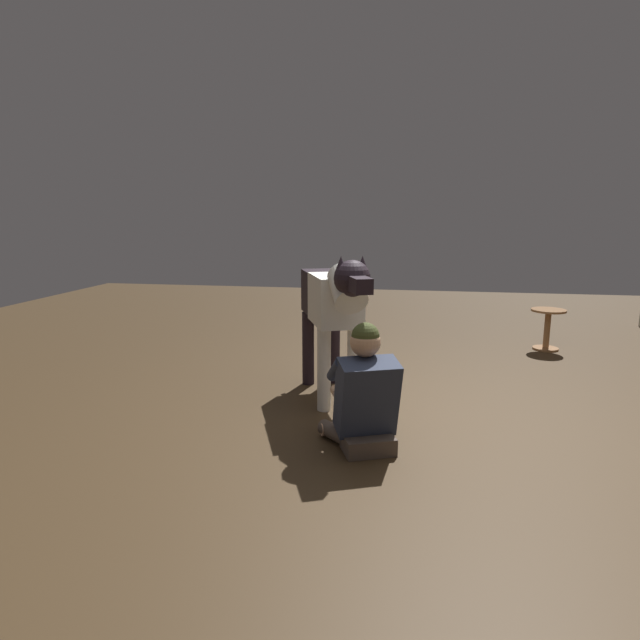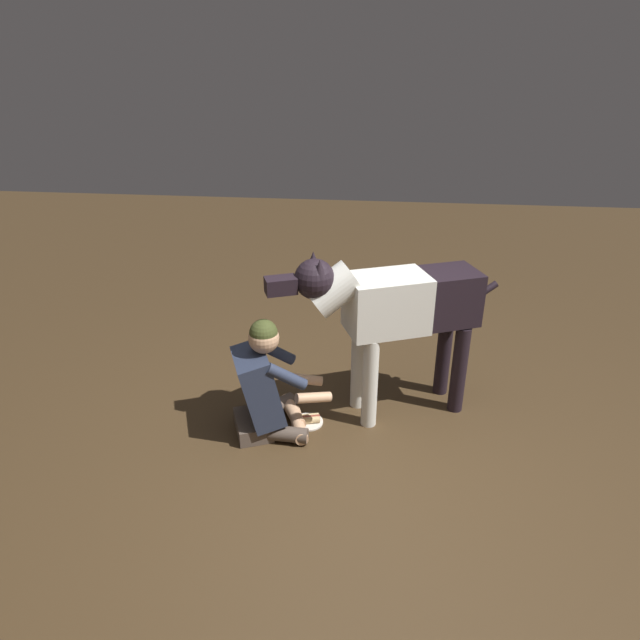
{
  "view_description": "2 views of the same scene",
  "coord_description": "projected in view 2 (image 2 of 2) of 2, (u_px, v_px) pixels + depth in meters",
  "views": [
    {
      "loc": [
        4.13,
        -0.14,
        1.6
      ],
      "look_at": [
        0.48,
        -0.76,
        0.85
      ],
      "focal_mm": 29.46,
      "sensor_mm": 36.0,
      "label": 1
    },
    {
      "loc": [
        -0.06,
        2.91,
        2.54
      ],
      "look_at": [
        0.35,
        -0.79,
        0.72
      ],
      "focal_mm": 32.05,
      "sensor_mm": 36.0,
      "label": 2
    }
  ],
  "objects": [
    {
      "name": "ground_plane",
      "position": [
        360.0,
        475.0,
        3.72
      ],
      "size": [
        14.29,
        14.29,
        0.0
      ],
      "primitive_type": "plane",
      "color": "#3F2E1A"
    },
    {
      "name": "person_sitting_on_floor",
      "position": [
        265.0,
        387.0,
        3.99
      ],
      "size": [
        0.74,
        0.61,
        0.88
      ],
      "color": "brown",
      "rests_on": "ground"
    },
    {
      "name": "large_dog",
      "position": [
        394.0,
        308.0,
        4.0
      ],
      "size": [
        1.62,
        0.77,
        1.3
      ],
      "color": "silver",
      "rests_on": "ground"
    },
    {
      "name": "hot_dog_on_plate",
      "position": [
        308.0,
        420.0,
        4.22
      ],
      "size": [
        0.22,
        0.22,
        0.06
      ],
      "color": "silver",
      "rests_on": "ground"
    }
  ]
}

